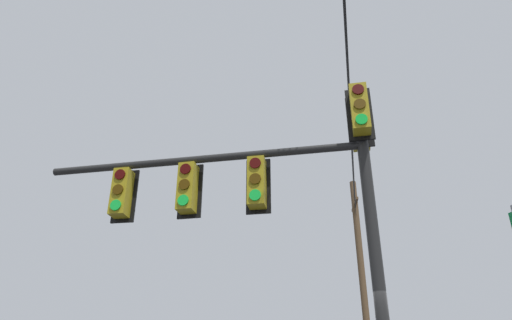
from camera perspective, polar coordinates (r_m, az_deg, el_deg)
The scene contains 2 objects.
signal_mast_assembly at distance 8.02m, azimuth 2.53°, elevation -3.18°, with size 3.18×5.63×6.05m.
utility_pole_wooden at distance 23.02m, azimuth 13.05°, elevation -14.80°, with size 1.80×0.75×10.73m.
Camera 1 is at (7.10, -4.36, 1.24)m, focal length 32.43 mm.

